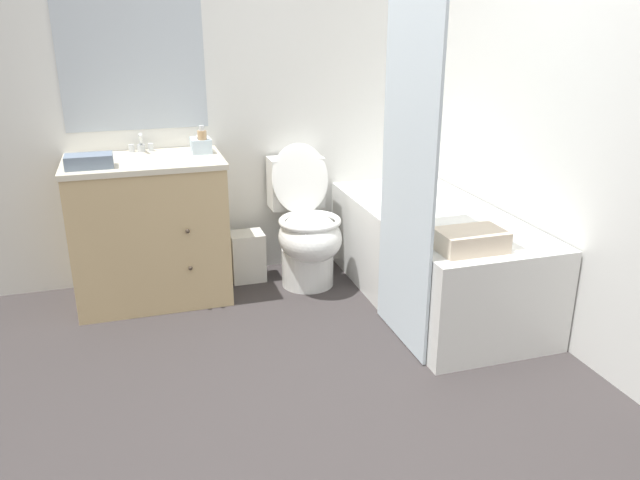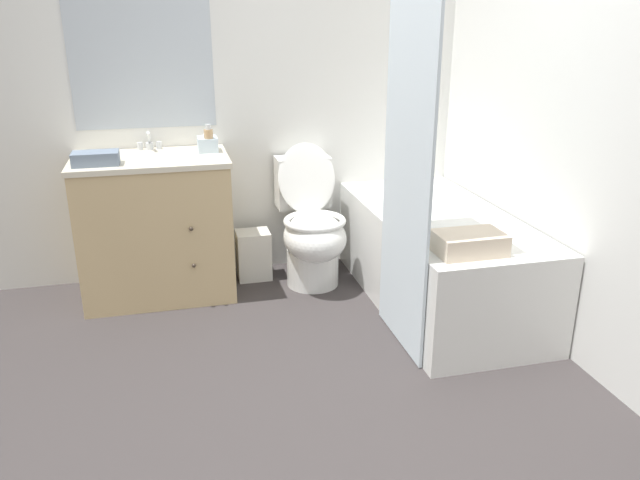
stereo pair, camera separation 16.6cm
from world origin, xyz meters
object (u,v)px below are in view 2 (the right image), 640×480
object	(u,v)px
soap_dispenser	(209,140)
hand_towel_folded	(96,158)
sink_faucet	(149,144)
bathtub	(438,258)
toilet	(312,230)
tissue_box	(208,144)
vanity_cabinet	(156,225)
bath_towel_folded	(469,243)
wastebasket	(254,255)

from	to	relation	value
soap_dispenser	hand_towel_folded	size ratio (longest dim) A/B	0.68
sink_faucet	bathtub	size ratio (longest dim) A/B	0.09
sink_faucet	toilet	distance (m)	1.10
soap_dispenser	hand_towel_folded	bearing A→B (deg)	-164.11
bathtub	soap_dispenser	distance (m)	1.49
tissue_box	soap_dispenser	xyz separation A→B (m)	(0.01, -0.04, 0.03)
toilet	vanity_cabinet	bearing A→B (deg)	175.30
sink_faucet	bath_towel_folded	distance (m)	1.97
vanity_cabinet	sink_faucet	world-z (taller)	sink_faucet
bathtub	bath_towel_folded	xyz separation A→B (m)	(-0.13, -0.60, 0.32)
bathtub	wastebasket	world-z (taller)	bathtub
sink_faucet	soap_dispenser	size ratio (longest dim) A/B	0.86
vanity_cabinet	tissue_box	xyz separation A→B (m)	(0.33, 0.08, 0.45)
vanity_cabinet	bathtub	bearing A→B (deg)	-18.08
sink_faucet	bathtub	world-z (taller)	sink_faucet
bath_towel_folded	soap_dispenser	bearing A→B (deg)	133.65
sink_faucet	wastebasket	world-z (taller)	sink_faucet
bath_towel_folded	sink_faucet	bearing A→B (deg)	137.49
tissue_box	toilet	bearing A→B (deg)	-14.40
sink_faucet	hand_towel_folded	world-z (taller)	sink_faucet
bathtub	sink_faucet	bearing A→B (deg)	155.57
toilet	wastebasket	world-z (taller)	toilet
vanity_cabinet	bath_towel_folded	world-z (taller)	vanity_cabinet
bath_towel_folded	tissue_box	bearing A→B (deg)	132.81
sink_faucet	soap_dispenser	xyz separation A→B (m)	(0.34, -0.17, 0.04)
soap_dispenser	bath_towel_folded	distance (m)	1.62
vanity_cabinet	bathtub	world-z (taller)	vanity_cabinet
wastebasket	bath_towel_folded	world-z (taller)	bath_towel_folded
toilet	bathtub	distance (m)	0.78
toilet	soap_dispenser	xyz separation A→B (m)	(-0.58, 0.11, 0.56)
toilet	bath_towel_folded	size ratio (longest dim) A/B	2.69
wastebasket	soap_dispenser	world-z (taller)	soap_dispenser
wastebasket	tissue_box	size ratio (longest dim) A/B	2.11
toilet	hand_towel_folded	distance (m)	1.31
sink_faucet	toilet	world-z (taller)	sink_faucet
vanity_cabinet	wastebasket	bearing A→B (deg)	8.67
bath_towel_folded	vanity_cabinet	bearing A→B (deg)	142.15
sink_faucet	bath_towel_folded	bearing A→B (deg)	-42.51
soap_dispenser	bath_towel_folded	bearing A→B (deg)	-46.35
toilet	bathtub	xyz separation A→B (m)	(0.65, -0.44, -0.07)
tissue_box	soap_dispenser	size ratio (longest dim) A/B	0.90
bath_towel_folded	bathtub	bearing A→B (deg)	77.64
wastebasket	soap_dispenser	xyz separation A→B (m)	(-0.24, -0.05, 0.76)
wastebasket	soap_dispenser	bearing A→B (deg)	-167.61
hand_towel_folded	bath_towel_folded	distance (m)	1.99
toilet	soap_dispenser	world-z (taller)	soap_dispenser
sink_faucet	hand_towel_folded	distance (m)	0.44
sink_faucet	toilet	xyz separation A→B (m)	(0.92, -0.28, -0.53)
sink_faucet	hand_towel_folded	xyz separation A→B (m)	(-0.28, -0.34, 0.00)
toilet	hand_towel_folded	world-z (taller)	hand_towel_folded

